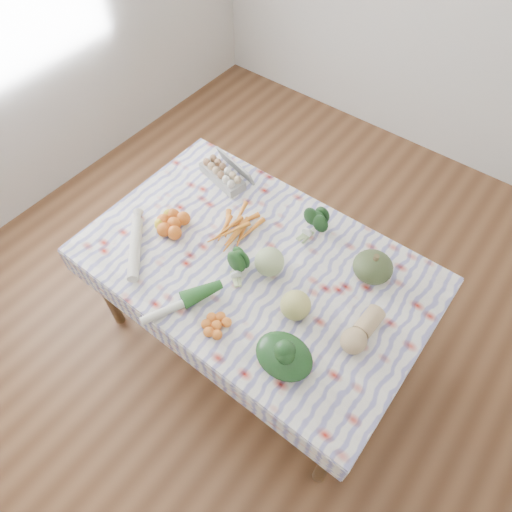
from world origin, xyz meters
TOP-DOWN VIEW (x-y plane):
  - ground at (0.00, 0.00)m, footprint 4.50×4.50m
  - dining_table at (0.00, 0.00)m, footprint 1.60×1.00m
  - tablecloth at (0.00, 0.00)m, footprint 1.66×1.06m
  - egg_carton at (-0.49, 0.34)m, footprint 0.31×0.18m
  - carrot_bunch at (-0.19, 0.09)m, footprint 0.27×0.25m
  - kale_bunch at (0.10, 0.33)m, footprint 0.15×0.13m
  - kabocha_squash at (0.47, 0.28)m, footprint 0.25×0.25m
  - cabbage at (0.07, 0.01)m, footprint 0.16×0.16m
  - butternut_squash at (0.59, -0.03)m, footprint 0.12×0.25m
  - orange_cluster at (-0.46, -0.08)m, footprint 0.29×0.29m
  - broccoli at (-0.05, -0.10)m, footprint 0.18×0.18m
  - mandarin_cluster at (0.08, -0.38)m, footprint 0.17×0.17m
  - grapefruit at (0.30, -0.11)m, footprint 0.16×0.16m
  - spinach_bag at (0.40, -0.33)m, footprint 0.31×0.28m
  - daikon at (-0.51, -0.30)m, footprint 0.30×0.32m
  - leek at (-0.12, -0.39)m, footprint 0.20×0.36m

SIDE VIEW (x-z plane):
  - ground at x=0.00m, z-range 0.00..0.00m
  - dining_table at x=0.00m, z-range 0.30..1.05m
  - tablecloth at x=0.00m, z-range 0.75..0.76m
  - leek at x=-0.12m, z-range 0.76..0.80m
  - carrot_bunch at x=-0.19m, z-range 0.76..0.81m
  - mandarin_cluster at x=0.08m, z-range 0.76..0.81m
  - daikon at x=-0.51m, z-range 0.76..0.82m
  - orange_cluster at x=-0.46m, z-range 0.76..0.84m
  - egg_carton at x=-0.49m, z-range 0.76..0.84m
  - broccoli at x=-0.05m, z-range 0.76..0.86m
  - spinach_bag at x=0.40m, z-range 0.76..0.87m
  - butternut_squash at x=0.59m, z-range 0.76..0.87m
  - kabocha_squash at x=0.47m, z-range 0.76..0.88m
  - kale_bunch at x=0.10m, z-range 0.76..0.88m
  - grapefruit at x=0.30m, z-range 0.76..0.90m
  - cabbage at x=0.07m, z-range 0.76..0.90m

